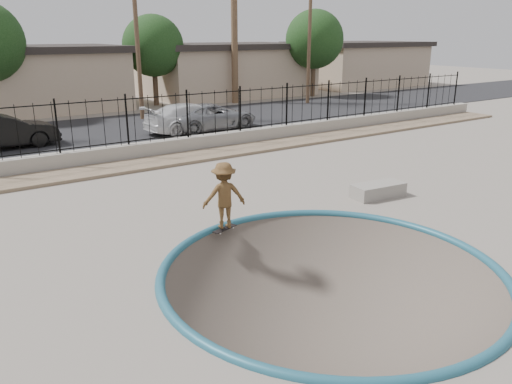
{
  "coord_description": "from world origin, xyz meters",
  "views": [
    {
      "loc": [
        -6.39,
        -7.72,
        4.6
      ],
      "look_at": [
        0.19,
        2.0,
        0.87
      ],
      "focal_mm": 35.0,
      "sensor_mm": 36.0,
      "label": 1
    }
  ],
  "objects_px": {
    "skateboard": "(225,229)",
    "car_b": "(3,132)",
    "car_c": "(192,118)",
    "skater": "(224,199)",
    "car_d": "(212,116)",
    "concrete_ledge": "(378,190)"
  },
  "relations": [
    {
      "from": "skater",
      "to": "concrete_ledge",
      "type": "xyz_separation_m",
      "value": [
        5.11,
        -0.24,
        -0.61
      ]
    },
    {
      "from": "skater",
      "to": "car_b",
      "type": "bearing_deg",
      "value": -60.42
    },
    {
      "from": "skater",
      "to": "car_b",
      "type": "relative_size",
      "value": 0.38
    },
    {
      "from": "car_b",
      "to": "skater",
      "type": "bearing_deg",
      "value": -170.15
    },
    {
      "from": "skateboard",
      "to": "car_b",
      "type": "distance_m",
      "value": 13.26
    },
    {
      "from": "skateboard",
      "to": "concrete_ledge",
      "type": "relative_size",
      "value": 0.46
    },
    {
      "from": "skateboard",
      "to": "car_b",
      "type": "bearing_deg",
      "value": 84.77
    },
    {
      "from": "skateboard",
      "to": "car_b",
      "type": "relative_size",
      "value": 0.17
    },
    {
      "from": "car_b",
      "to": "skateboard",
      "type": "bearing_deg",
      "value": -170.15
    },
    {
      "from": "skater",
      "to": "car_d",
      "type": "bearing_deg",
      "value": -101.41
    },
    {
      "from": "skater",
      "to": "skateboard",
      "type": "height_order",
      "value": "skater"
    },
    {
      "from": "skater",
      "to": "car_c",
      "type": "xyz_separation_m",
      "value": [
        5.23,
        11.91,
        -0.09
      ]
    },
    {
      "from": "car_c",
      "to": "concrete_ledge",
      "type": "bearing_deg",
      "value": 176.37
    },
    {
      "from": "concrete_ledge",
      "to": "car_b",
      "type": "bearing_deg",
      "value": 121.6
    },
    {
      "from": "car_d",
      "to": "car_b",
      "type": "bearing_deg",
      "value": 80.27
    },
    {
      "from": "car_c",
      "to": "skater",
      "type": "bearing_deg",
      "value": 153.23
    },
    {
      "from": "car_c",
      "to": "car_d",
      "type": "distance_m",
      "value": 1.09
    },
    {
      "from": "skateboard",
      "to": "car_c",
      "type": "relative_size",
      "value": 0.16
    },
    {
      "from": "skater",
      "to": "skateboard",
      "type": "relative_size",
      "value": 2.2
    },
    {
      "from": "concrete_ledge",
      "to": "car_d",
      "type": "bearing_deg",
      "value": 84.29
    },
    {
      "from": "skater",
      "to": "car_d",
      "type": "xyz_separation_m",
      "value": [
        6.32,
        11.88,
        -0.13
      ]
    },
    {
      "from": "concrete_ledge",
      "to": "car_c",
      "type": "relative_size",
      "value": 0.34
    }
  ]
}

